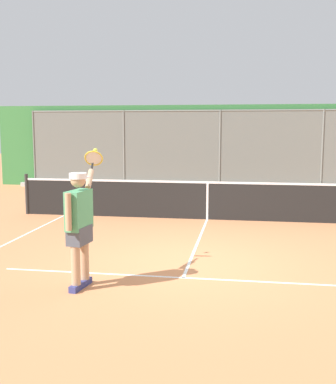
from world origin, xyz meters
TOP-DOWN VIEW (x-y plane):
  - ground_plane at (0.00, 0.00)m, footprint 60.00×60.00m
  - court_line_markings at (0.00, 1.06)m, footprint 7.54×8.57m
  - fence_backdrop at (0.00, -10.29)m, footprint 17.41×1.37m
  - tennis_net at (0.00, -3.94)m, footprint 9.69×0.09m
  - tennis_player at (1.41, 1.42)m, footprint 0.35×1.42m

SIDE VIEW (x-z plane):
  - ground_plane at x=0.00m, z-range 0.00..0.00m
  - court_line_markings at x=0.00m, z-range 0.00..0.01m
  - tennis_net at x=0.00m, z-range -0.04..1.03m
  - tennis_player at x=1.41m, z-range 0.00..1.97m
  - fence_backdrop at x=0.00m, z-range -0.01..3.09m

